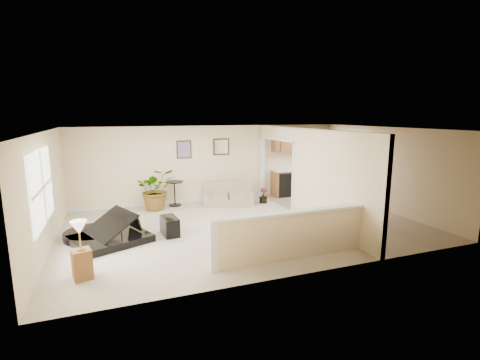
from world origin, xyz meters
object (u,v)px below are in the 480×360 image
object	(u,v)px
piano	(107,214)
palm_plant	(156,189)
small_plant	(263,197)
loveseat	(228,194)
piano_bench	(170,226)
lamp_stand	(81,254)
accent_table	(175,190)

from	to	relation	value
piano	palm_plant	world-z (taller)	piano
small_plant	palm_plant	bearing A→B (deg)	172.88
piano	loveseat	xyz separation A→B (m)	(3.63, 2.19, -0.27)
piano_bench	lamp_stand	bearing A→B (deg)	-136.04
piano	loveseat	distance (m)	4.25
piano_bench	loveseat	size ratio (longest dim) A/B	0.37
lamp_stand	accent_table	bearing A→B (deg)	61.52
accent_table	palm_plant	xyz separation A→B (m)	(-0.59, -0.23, 0.11)
piano_bench	accent_table	size ratio (longest dim) A/B	0.83
piano	small_plant	xyz separation A→B (m)	(4.76, 1.91, -0.41)
accent_table	piano_bench	bearing A→B (deg)	-102.43
piano_bench	loveseat	world-z (taller)	loveseat
piano	lamp_stand	world-z (taller)	piano
palm_plant	piano_bench	bearing A→B (deg)	-89.97
piano	palm_plant	xyz separation A→B (m)	(1.39, 2.33, 0.01)
accent_table	palm_plant	world-z (taller)	palm_plant
loveseat	palm_plant	xyz separation A→B (m)	(-2.24, 0.14, 0.28)
piano_bench	accent_table	xyz separation A→B (m)	(0.59, 2.68, 0.29)
piano	lamp_stand	bearing A→B (deg)	-125.62
small_plant	lamp_stand	xyz separation A→B (m)	(-5.18, -3.78, 0.24)
piano	accent_table	bearing A→B (deg)	29.41
piano_bench	loveseat	xyz separation A→B (m)	(2.24, 2.32, 0.12)
loveseat	piano	bearing A→B (deg)	-133.07
palm_plant	piano	bearing A→B (deg)	-120.72
piano_bench	small_plant	size ratio (longest dim) A/B	1.36
piano	accent_table	world-z (taller)	piano
loveseat	lamp_stand	distance (m)	5.74
piano_bench	piano	bearing A→B (deg)	174.88
loveseat	accent_table	size ratio (longest dim) A/B	2.27
accent_table	lamp_stand	bearing A→B (deg)	-118.48
small_plant	accent_table	bearing A→B (deg)	166.89
palm_plant	small_plant	distance (m)	3.42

